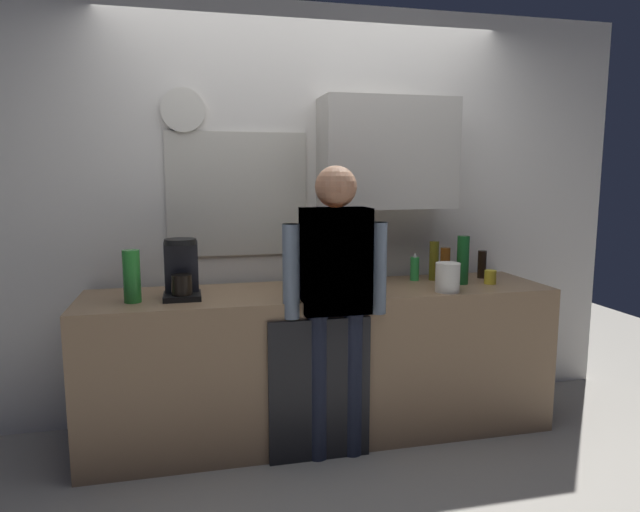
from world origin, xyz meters
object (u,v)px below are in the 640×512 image
object	(u,v)px
bottle_amber_beer	(445,266)
dish_soap	(415,268)
cup_yellow_cup	(490,277)
person_guest	(335,289)
bottle_dark_sauce	(482,264)
potted_plant	(301,266)
coffee_maker	(181,272)
bottle_green_wine	(463,260)
person_at_sink	(335,289)
mixing_bowl	(326,289)
bottle_olive_oil	(434,261)
bottle_clear_soda	(132,276)
storage_canister	(448,277)

from	to	relation	value
bottle_amber_beer	dish_soap	world-z (taller)	bottle_amber_beer
cup_yellow_cup	person_guest	distance (m)	1.08
bottle_dark_sauce	potted_plant	world-z (taller)	potted_plant
potted_plant	bottle_dark_sauce	bearing A→B (deg)	2.43
cup_yellow_cup	dish_soap	bearing A→B (deg)	152.62
coffee_maker	bottle_amber_beer	size ratio (longest dim) A/B	1.43
bottle_green_wine	potted_plant	size ratio (longest dim) A/B	1.30
dish_soap	person_at_sink	world-z (taller)	person_at_sink
bottle_dark_sauce	bottle_green_wine	bearing A→B (deg)	-144.35
bottle_green_wine	dish_soap	bearing A→B (deg)	143.65
potted_plant	dish_soap	bearing A→B (deg)	5.30
coffee_maker	potted_plant	xyz separation A→B (m)	(0.69, 0.11, -0.01)
mixing_bowl	cup_yellow_cup	bearing A→B (deg)	5.70
potted_plant	person_guest	distance (m)	0.40
bottle_dark_sauce	person_guest	xyz separation A→B (m)	(-1.11, -0.43, -0.02)
coffee_maker	bottle_olive_oil	bearing A→B (deg)	6.11
person_guest	coffee_maker	bearing A→B (deg)	-32.30
mixing_bowl	potted_plant	distance (m)	0.28
bottle_green_wine	bottle_clear_soda	world-z (taller)	bottle_green_wine
bottle_dark_sauce	bottle_amber_beer	world-z (taller)	bottle_amber_beer
bottle_green_wine	potted_plant	world-z (taller)	bottle_green_wine
bottle_green_wine	mixing_bowl	distance (m)	0.92
cup_yellow_cup	bottle_green_wine	bearing A→B (deg)	168.08
dish_soap	person_guest	distance (m)	0.78
bottle_clear_soda	dish_soap	size ratio (longest dim) A/B	1.56
bottle_clear_soda	cup_yellow_cup	size ratio (longest dim) A/B	3.29
bottle_amber_beer	mixing_bowl	world-z (taller)	bottle_amber_beer
bottle_clear_soda	bottle_dark_sauce	xyz separation A→B (m)	(2.16, 0.21, -0.05)
bottle_green_wine	bottle_dark_sauce	bearing A→B (deg)	35.65
bottle_olive_oil	potted_plant	world-z (taller)	bottle_olive_oil
bottle_amber_beer	mixing_bowl	distance (m)	0.80
bottle_olive_oil	dish_soap	distance (m)	0.13
coffee_maker	person_at_sink	xyz separation A→B (m)	(0.80, -0.27, -0.08)
mixing_bowl	person_guest	bearing A→B (deg)	-81.47
bottle_dark_sauce	cup_yellow_cup	bearing A→B (deg)	-104.47
bottle_dark_sauce	person_at_sink	world-z (taller)	person_at_sink
dish_soap	mixing_bowl	bearing A→B (deg)	-154.15
bottle_olive_oil	dish_soap	xyz separation A→B (m)	(-0.12, 0.02, -0.05)
bottle_dark_sauce	dish_soap	bearing A→B (deg)	177.73
mixing_bowl	dish_soap	distance (m)	0.74
bottle_green_wine	cup_yellow_cup	bearing A→B (deg)	-11.92
mixing_bowl	bottle_amber_beer	bearing A→B (deg)	10.61
potted_plant	storage_canister	size ratio (longest dim) A/B	1.35
cup_yellow_cup	storage_canister	size ratio (longest dim) A/B	0.50
potted_plant	person_guest	bearing A→B (deg)	-73.66
coffee_maker	bottle_amber_beer	xyz separation A→B (m)	(1.57, 0.01, -0.03)
bottle_amber_beer	person_at_sink	xyz separation A→B (m)	(-0.77, -0.28, -0.05)
bottle_clear_soda	bottle_amber_beer	world-z (taller)	bottle_clear_soda
mixing_bowl	potted_plant	world-z (taller)	potted_plant
coffee_maker	cup_yellow_cup	xyz separation A→B (m)	(1.86, -0.03, -0.10)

